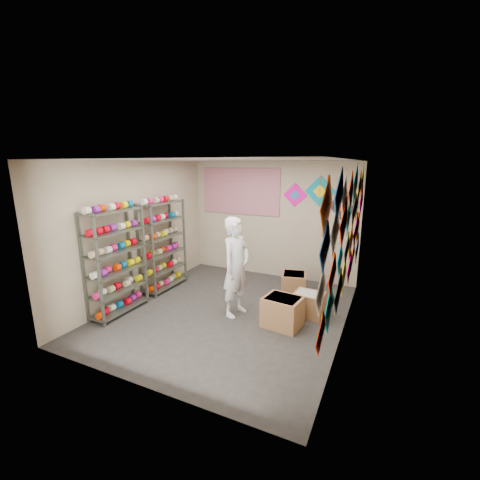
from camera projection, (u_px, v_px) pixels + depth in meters
The scene contains 12 objects.
ground at pixel (228, 312), 5.88m from camera, with size 4.50×4.50×0.00m, color #2A2724.
room_walls at pixel (227, 224), 5.50m from camera, with size 4.50×4.50×4.50m.
shelf_rack_front at pixel (116, 262), 5.65m from camera, with size 0.40×1.10×1.90m, color #4C5147.
shelf_rack_back at pixel (163, 246), 6.80m from camera, with size 0.40×1.10×1.90m, color #4C5147.
string_spools at pixel (141, 249), 6.20m from camera, with size 0.12×2.36×0.12m.
kite_wall_display at pixel (348, 234), 4.78m from camera, with size 0.06×4.26×2.07m.
back_wall_kites at pixel (321, 197), 6.94m from camera, with size 1.64×0.02×0.94m.
poster at pixel (240, 191), 7.72m from camera, with size 2.00×0.01×1.10m, color #724697.
shopkeeper at pixel (236, 267), 5.61m from camera, with size 0.53×0.71×1.77m, color white.
carton_a at pixel (283, 312), 5.32m from camera, with size 0.60×0.50×0.50m, color brown.
carton_b at pixel (309, 304), 5.70m from camera, with size 0.52×0.42×0.42m, color brown.
carton_c at pixel (294, 284), 6.60m from camera, with size 0.48×0.53×0.46m, color brown.
Camera 1 is at (2.50, -4.81, 2.64)m, focal length 24.00 mm.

